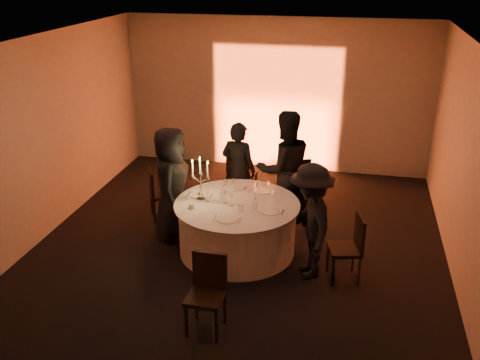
% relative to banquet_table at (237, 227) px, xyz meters
% --- Properties ---
extents(floor, '(7.00, 7.00, 0.00)m').
position_rel_banquet_table_xyz_m(floor, '(0.00, 0.00, -0.38)').
color(floor, black).
rests_on(floor, ground).
extents(ceiling, '(7.00, 7.00, 0.00)m').
position_rel_banquet_table_xyz_m(ceiling, '(0.00, 0.00, 2.62)').
color(ceiling, silver).
rests_on(ceiling, wall_back).
extents(wall_back, '(7.00, 0.00, 7.00)m').
position_rel_banquet_table_xyz_m(wall_back, '(0.00, 3.50, 1.12)').
color(wall_back, '#A09B94').
rests_on(wall_back, floor).
extents(wall_front, '(7.00, 0.00, 7.00)m').
position_rel_banquet_table_xyz_m(wall_front, '(0.00, -3.50, 1.12)').
color(wall_front, '#A09B94').
rests_on(wall_front, floor).
extents(wall_left, '(0.00, 7.00, 7.00)m').
position_rel_banquet_table_xyz_m(wall_left, '(-3.00, 0.00, 1.12)').
color(wall_left, '#A09B94').
rests_on(wall_left, floor).
extents(wall_right, '(0.00, 7.00, 7.00)m').
position_rel_banquet_table_xyz_m(wall_right, '(3.00, 0.00, 1.12)').
color(wall_right, '#A09B94').
rests_on(wall_right, floor).
extents(uplighter_fixture, '(0.25, 0.12, 0.10)m').
position_rel_banquet_table_xyz_m(uplighter_fixture, '(0.00, 3.20, -0.33)').
color(uplighter_fixture, black).
rests_on(uplighter_fixture, floor).
extents(banquet_table, '(1.80, 1.80, 0.77)m').
position_rel_banquet_table_xyz_m(banquet_table, '(0.00, 0.00, 0.00)').
color(banquet_table, black).
rests_on(banquet_table, floor).
extents(chair_left, '(0.51, 0.51, 0.85)m').
position_rel_banquet_table_xyz_m(chair_left, '(-1.50, 0.77, 0.09)').
color(chair_left, black).
rests_on(chair_left, floor).
extents(chair_back_left, '(0.50, 0.50, 0.99)m').
position_rel_banquet_table_xyz_m(chair_back_left, '(-0.33, 1.72, 0.18)').
color(chair_back_left, black).
rests_on(chair_back_left, floor).
extents(chair_back_right, '(0.59, 0.59, 1.03)m').
position_rel_banquet_table_xyz_m(chair_back_right, '(0.66, 1.36, 0.20)').
color(chair_back_right, black).
rests_on(chair_back_right, floor).
extents(chair_right, '(0.49, 0.49, 0.92)m').
position_rel_banquet_table_xyz_m(chair_right, '(1.62, -0.39, 0.13)').
color(chair_right, black).
rests_on(chair_right, floor).
extents(chair_front, '(0.42, 0.42, 0.93)m').
position_rel_banquet_table_xyz_m(chair_front, '(0.06, -1.77, 0.14)').
color(chair_front, black).
rests_on(chair_front, floor).
extents(guest_left, '(0.72, 0.95, 1.76)m').
position_rel_banquet_table_xyz_m(guest_left, '(-1.05, 0.21, 0.50)').
color(guest_left, black).
rests_on(guest_left, floor).
extents(guest_back_left, '(0.65, 0.50, 1.61)m').
position_rel_banquet_table_xyz_m(guest_back_left, '(-0.25, 1.19, 0.42)').
color(guest_back_left, black).
rests_on(guest_back_left, floor).
extents(guest_back_right, '(1.14, 1.05, 1.89)m').
position_rel_banquet_table_xyz_m(guest_back_right, '(0.53, 1.04, 0.56)').
color(guest_back_right, black).
rests_on(guest_back_right, floor).
extents(guest_right, '(0.91, 1.17, 1.60)m').
position_rel_banquet_table_xyz_m(guest_right, '(1.08, -0.39, 0.41)').
color(guest_right, black).
rests_on(guest_right, floor).
extents(plate_left, '(0.36, 0.28, 0.08)m').
position_rel_banquet_table_xyz_m(plate_left, '(-0.60, 0.15, 0.40)').
color(plate_left, white).
rests_on(plate_left, banquet_table).
extents(plate_back_left, '(0.36, 0.28, 0.01)m').
position_rel_banquet_table_xyz_m(plate_back_left, '(-0.16, 0.55, 0.39)').
color(plate_back_left, white).
rests_on(plate_back_left, banquet_table).
extents(plate_back_right, '(0.35, 0.26, 0.01)m').
position_rel_banquet_table_xyz_m(plate_back_right, '(0.27, 0.48, 0.39)').
color(plate_back_right, white).
rests_on(plate_back_right, banquet_table).
extents(plate_right, '(0.36, 0.28, 0.01)m').
position_rel_banquet_table_xyz_m(plate_right, '(0.51, -0.15, 0.39)').
color(plate_right, white).
rests_on(plate_right, banquet_table).
extents(plate_front, '(0.36, 0.27, 0.01)m').
position_rel_banquet_table_xyz_m(plate_front, '(-0.02, -0.53, 0.39)').
color(plate_front, white).
rests_on(plate_front, banquet_table).
extents(coffee_cup, '(0.11, 0.11, 0.07)m').
position_rel_banquet_table_xyz_m(coffee_cup, '(-0.59, -0.28, 0.42)').
color(coffee_cup, white).
rests_on(coffee_cup, banquet_table).
extents(candelabra, '(0.28, 0.13, 0.67)m').
position_rel_banquet_table_xyz_m(candelabra, '(-0.53, 0.01, 0.62)').
color(candelabra, silver).
rests_on(candelabra, banquet_table).
extents(wine_glass_a, '(0.07, 0.07, 0.19)m').
position_rel_banquet_table_xyz_m(wine_glass_a, '(-0.16, -0.03, 0.52)').
color(wine_glass_a, silver).
rests_on(wine_glass_a, banquet_table).
extents(wine_glass_b, '(0.07, 0.07, 0.19)m').
position_rel_banquet_table_xyz_m(wine_glass_b, '(-0.43, -0.03, 0.52)').
color(wine_glass_b, silver).
rests_on(wine_glass_b, banquet_table).
extents(wine_glass_c, '(0.07, 0.07, 0.19)m').
position_rel_banquet_table_xyz_m(wine_glass_c, '(0.37, 0.45, 0.52)').
color(wine_glass_c, silver).
rests_on(wine_glass_c, banquet_table).
extents(wine_glass_d, '(0.07, 0.07, 0.19)m').
position_rel_banquet_table_xyz_m(wine_glass_d, '(0.20, 0.38, 0.52)').
color(wine_glass_d, silver).
rests_on(wine_glass_d, banquet_table).
extents(wine_glass_e, '(0.07, 0.07, 0.19)m').
position_rel_banquet_table_xyz_m(wine_glass_e, '(-0.06, -0.10, 0.52)').
color(wine_glass_e, silver).
rests_on(wine_glass_e, banquet_table).
extents(wine_glass_f, '(0.07, 0.07, 0.19)m').
position_rel_banquet_table_xyz_m(wine_glass_f, '(-0.26, 0.36, 0.52)').
color(wine_glass_f, silver).
rests_on(wine_glass_f, banquet_table).
extents(wine_glass_g, '(0.07, 0.07, 0.19)m').
position_rel_banquet_table_xyz_m(wine_glass_g, '(-0.14, 0.42, 0.52)').
color(wine_glass_g, silver).
rests_on(wine_glass_g, banquet_table).
extents(wine_glass_h, '(0.07, 0.07, 0.19)m').
position_rel_banquet_table_xyz_m(wine_glass_h, '(0.23, 0.21, 0.52)').
color(wine_glass_h, silver).
rests_on(wine_glass_h, banquet_table).
extents(tumbler_a, '(0.07, 0.07, 0.09)m').
position_rel_banquet_table_xyz_m(tumbler_a, '(-0.26, 0.22, 0.43)').
color(tumbler_a, silver).
rests_on(tumbler_a, banquet_table).
extents(tumbler_b, '(0.07, 0.07, 0.09)m').
position_rel_banquet_table_xyz_m(tumbler_b, '(0.28, -0.11, 0.43)').
color(tumbler_b, silver).
rests_on(tumbler_b, banquet_table).
extents(tumbler_c, '(0.07, 0.07, 0.09)m').
position_rel_banquet_table_xyz_m(tumbler_c, '(0.11, -0.25, 0.43)').
color(tumbler_c, silver).
rests_on(tumbler_c, banquet_table).
extents(tumbler_d, '(0.07, 0.07, 0.09)m').
position_rel_banquet_table_xyz_m(tumbler_d, '(-0.25, 0.11, 0.43)').
color(tumbler_d, silver).
rests_on(tumbler_d, banquet_table).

